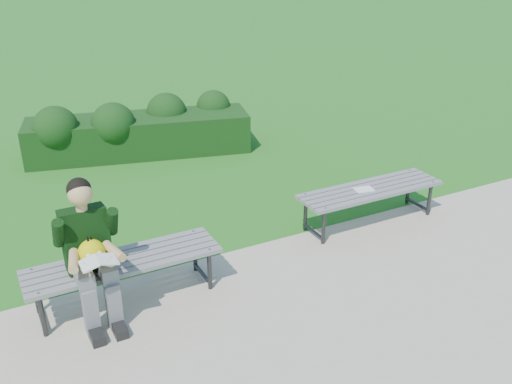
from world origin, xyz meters
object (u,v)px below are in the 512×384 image
(bench_left, at_px, (124,264))
(bench_right, at_px, (370,192))
(paper_sheet, at_px, (364,189))
(hedge, at_px, (136,129))
(seated_boy, at_px, (89,249))

(bench_left, height_order, bench_right, same)
(bench_right, height_order, paper_sheet, bench_right)
(hedge, relative_size, bench_left, 1.96)
(hedge, bearing_deg, bench_left, -108.28)
(seated_boy, bearing_deg, bench_left, 17.39)
(bench_right, xyz_separation_m, seated_boy, (-3.34, -0.33, 0.30))
(bench_right, relative_size, seated_boy, 1.37)
(hedge, bearing_deg, paper_sheet, -65.49)
(seated_boy, height_order, paper_sheet, seated_boy)
(bench_right, bearing_deg, hedge, 115.80)
(bench_right, height_order, seated_boy, seated_boy)
(hedge, relative_size, paper_sheet, 14.35)
(seated_boy, xyz_separation_m, paper_sheet, (3.24, 0.33, -0.24))
(bench_left, xyz_separation_m, seated_boy, (-0.30, -0.09, 0.30))
(hedge, bearing_deg, bench_right, -64.20)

